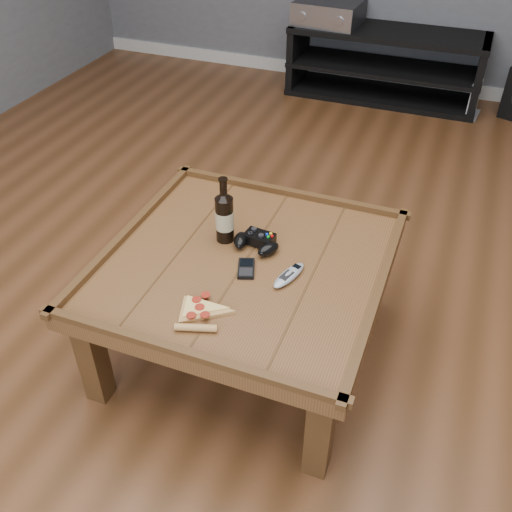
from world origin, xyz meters
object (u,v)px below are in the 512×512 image
(beer_bottle, at_px, (224,216))
(smartphone, at_px, (246,268))
(coffee_table, at_px, (245,273))
(media_console, at_px, (384,65))
(game_console, at_px, (474,101))
(pizza_slice, at_px, (199,312))
(game_controller, at_px, (256,242))
(av_receiver, at_px, (329,12))
(remote_control, at_px, (289,275))

(beer_bottle, height_order, smartphone, beer_bottle)
(coffee_table, distance_m, media_console, 2.75)
(game_console, bearing_deg, coffee_table, -97.90)
(media_console, relative_size, game_console, 5.70)
(coffee_table, distance_m, pizza_slice, 0.32)
(game_controller, xyz_separation_m, av_receiver, (-0.46, 2.65, 0.10))
(av_receiver, xyz_separation_m, game_console, (1.12, -0.09, -0.47))
(smartphone, xyz_separation_m, av_receiver, (-0.47, 2.79, 0.12))
(coffee_table, bearing_deg, game_console, 75.81)
(av_receiver, bearing_deg, smartphone, -76.61)
(coffee_table, height_order, remote_control, same)
(av_receiver, bearing_deg, game_console, -0.81)
(beer_bottle, height_order, game_console, beer_bottle)
(pizza_slice, bearing_deg, av_receiver, 79.88)
(game_controller, height_order, pizza_slice, game_controller)
(coffee_table, distance_m, game_controller, 0.12)
(coffee_table, distance_m, game_console, 2.75)
(av_receiver, bearing_deg, beer_bottle, -79.12)
(media_console, distance_m, game_console, 0.69)
(pizza_slice, bearing_deg, beer_bottle, 83.81)
(media_console, distance_m, smartphone, 2.80)
(game_console, bearing_deg, pizza_slice, -97.15)
(coffee_table, height_order, game_controller, game_controller)
(media_console, height_order, beer_bottle, beer_bottle)
(beer_bottle, height_order, av_receiver, beer_bottle)
(game_controller, distance_m, av_receiver, 2.69)
(media_console, relative_size, beer_bottle, 5.27)
(av_receiver, bearing_deg, media_console, 4.52)
(media_console, xyz_separation_m, pizza_slice, (-0.04, -3.06, 0.21))
(pizza_slice, xyz_separation_m, game_console, (0.71, 2.96, -0.35))
(beer_bottle, distance_m, pizza_slice, 0.42)
(media_console, relative_size, game_controller, 7.15)
(remote_control, distance_m, game_console, 2.75)
(beer_bottle, bearing_deg, coffee_table, -38.90)
(coffee_table, height_order, smartphone, coffee_table)
(media_console, height_order, game_console, media_console)
(game_controller, xyz_separation_m, pizza_slice, (-0.04, -0.40, -0.02))
(smartphone, bearing_deg, beer_bottle, 115.71)
(pizza_slice, bearing_deg, media_console, 71.47)
(game_controller, height_order, remote_control, game_controller)
(coffee_table, distance_m, smartphone, 0.08)
(coffee_table, xyz_separation_m, media_console, (0.00, 2.75, -0.15))
(remote_control, bearing_deg, game_console, 96.63)
(beer_bottle, relative_size, game_console, 1.08)
(pizza_slice, bearing_deg, smartphone, 59.37)
(media_console, distance_m, beer_bottle, 2.67)
(coffee_table, bearing_deg, media_console, 90.00)
(smartphone, bearing_deg, av_receiver, 80.35)
(game_console, bearing_deg, beer_bottle, -100.90)
(coffee_table, xyz_separation_m, game_console, (0.67, 2.65, -0.28))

